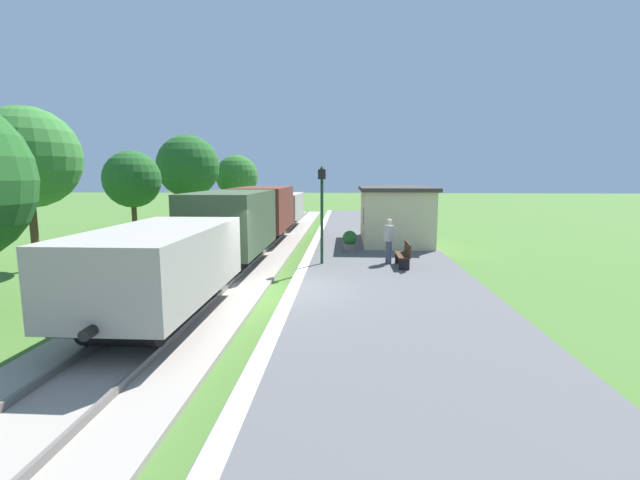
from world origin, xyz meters
name	(u,v)px	position (x,y,z in m)	size (l,w,h in m)	color
ground_plane	(280,297)	(0.00, 0.00, 0.00)	(160.00, 160.00, 0.00)	#47702D
platform_slab	(388,294)	(3.20, 0.00, 0.12)	(6.00, 60.00, 0.25)	#565659
platform_edge_stripe	(293,289)	(0.40, 0.00, 0.25)	(0.36, 60.00, 0.01)	silver
track_ballast	(201,293)	(-2.40, 0.00, 0.06)	(3.80, 60.00, 0.12)	#9E9389
rail_near	(224,290)	(-1.68, 0.00, 0.19)	(0.07, 60.00, 0.14)	slate
rail_far	(177,289)	(-3.12, 0.00, 0.19)	(0.07, 60.00, 0.14)	slate
freight_train	(250,221)	(-2.40, 7.09, 1.55)	(2.50, 26.00, 2.72)	gray
station_hut	(394,214)	(4.40, 9.72, 1.65)	(3.50, 5.80, 2.78)	beige
bench_near_hut	(404,254)	(4.11, 3.43, 0.72)	(0.42, 1.50, 0.91)	#422819
bench_down_platform	(380,222)	(4.11, 14.90, 0.72)	(0.42, 1.50, 0.91)	#422819
person_waiting	(389,239)	(3.60, 4.05, 1.18)	(0.38, 0.45, 1.71)	#474C66
potted_planter	(350,241)	(2.14, 6.72, 0.72)	(0.64, 0.64, 0.92)	slate
lamp_post_near	(322,197)	(1.05, 3.85, 2.80)	(0.28, 0.28, 3.70)	#193823
tree_trackside_mid	(27,158)	(-9.82, 3.19, 4.23)	(3.73, 3.73, 6.11)	#4C3823
tree_trackside_far	(132,180)	(-9.79, 11.10, 3.37)	(3.10, 3.10, 4.93)	#4C3823
tree_field_left	(188,166)	(-9.76, 19.77, 4.26)	(4.57, 4.57, 6.55)	#4C3823
tree_field_distant	(237,176)	(-7.53, 25.50, 3.53)	(3.63, 3.63, 5.35)	#4C3823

